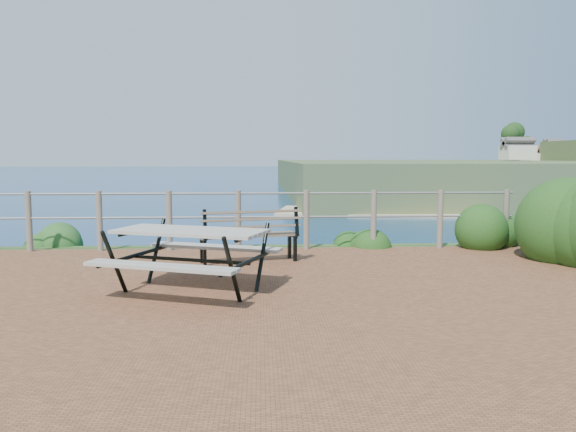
{
  "coord_description": "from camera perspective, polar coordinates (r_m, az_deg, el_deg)",
  "views": [
    {
      "loc": [
        0.38,
        -6.05,
        1.58
      ],
      "look_at": [
        0.76,
        1.79,
        0.75
      ],
      "focal_mm": 35.0,
      "sensor_mm": 36.0,
      "label": 1
    }
  ],
  "objects": [
    {
      "name": "ground",
      "position": [
        6.26,
        -6.24,
        -8.61
      ],
      "size": [
        10.0,
        7.0,
        0.12
      ],
      "primitive_type": "cube",
      "color": "brown",
      "rests_on": "ground"
    },
    {
      "name": "ocean",
      "position": [
        206.06,
        -2.94,
        5.58
      ],
      "size": [
        1200.0,
        1200.0,
        0.0
      ],
      "primitive_type": "plane",
      "color": "navy",
      "rests_on": "ground"
    },
    {
      "name": "safety_railing",
      "position": [
        9.46,
        -5.08,
        -0.1
      ],
      "size": [
        9.4,
        0.1,
        1.0
      ],
      "color": "#6B5B4C",
      "rests_on": "ground"
    },
    {
      "name": "picnic_table",
      "position": [
        6.58,
        -9.88,
        -3.8
      ],
      "size": [
        1.86,
        1.41,
        0.73
      ],
      "rotation": [
        0.0,
        0.0,
        -0.36
      ],
      "color": "#9B978B",
      "rests_on": "ground"
    },
    {
      "name": "park_bench",
      "position": [
        8.32,
        -4.02,
        -1.11
      ],
      "size": [
        1.51,
        0.73,
        0.83
      ],
      "rotation": [
        0.0,
        0.0,
        0.26
      ],
      "color": "brown",
      "rests_on": "ground"
    },
    {
      "name": "shrub_right_edge",
      "position": [
        10.62,
        19.89,
        -2.89
      ],
      "size": [
        0.95,
        0.95,
        1.35
      ],
      "primitive_type": "ellipsoid",
      "color": "#1F4214",
      "rests_on": "ground"
    },
    {
      "name": "shrub_lip_west",
      "position": [
        10.91,
        -22.99,
        -2.78
      ],
      "size": [
        0.82,
        0.82,
        0.58
      ],
      "primitive_type": "ellipsoid",
      "color": "#285821",
      "rests_on": "ground"
    },
    {
      "name": "shrub_lip_east",
      "position": [
        10.13,
        6.96,
        -2.99
      ],
      "size": [
        0.75,
        0.75,
        0.48
      ],
      "primitive_type": "ellipsoid",
      "color": "#1F4214",
      "rests_on": "ground"
    }
  ]
}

